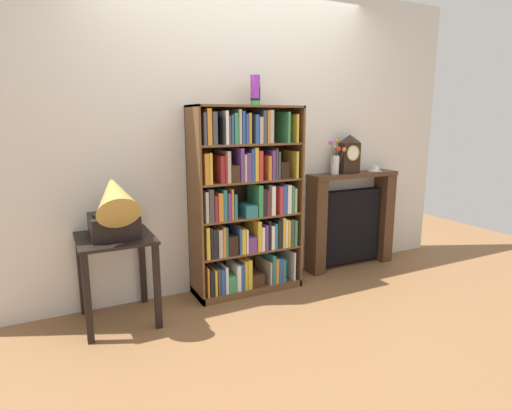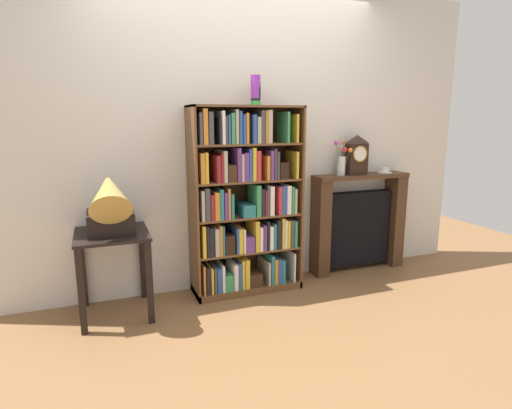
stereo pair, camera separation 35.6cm
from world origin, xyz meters
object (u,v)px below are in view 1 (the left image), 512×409
Objects in this scene: mantel_clock at (349,154)px; teacup_with_saucer at (375,169)px; bookshelf at (245,207)px; flower_vase at (336,160)px; side_table_left at (116,257)px; cup_stack at (255,90)px; fireplace_mantel at (350,220)px; gramophone at (114,207)px.

mantel_clock is 0.37m from teacup_with_saucer.
bookshelf is 1.05m from flower_vase.
teacup_with_saucer is (0.34, 0.00, -0.16)m from mantel_clock.
side_table_left is at bearing -175.14° from bookshelf.
cup_stack is 1.64m from fireplace_mantel.
side_table_left is 2.60m from teacup_with_saucer.
flower_vase is at bearing 2.72° from cup_stack.
cup_stack reaches higher than fireplace_mantel.
gramophone reaches higher than fireplace_mantel.
flower_vase reaches higher than fireplace_mantel.
cup_stack is 1.69m from side_table_left.
bookshelf is at bearing -175.66° from fireplace_mantel.
bookshelf reaches higher than flower_vase.
fireplace_mantel is at bearing 6.62° from gramophone.
teacup_with_saucer reaches higher than side_table_left.
bookshelf is at bearing -175.69° from flower_vase.
gramophone is 3.86× the size of teacup_with_saucer.
bookshelf is 1.24m from fireplace_mantel.
side_table_left is at bearing -175.78° from mantel_clock.
fireplace_mantel is 2.96× the size of flower_vase.
flower_vase is 2.34× the size of teacup_with_saucer.
side_table_left is at bearing -175.42° from fireplace_mantel.
mantel_clock is at bearing -179.53° from teacup_with_saucer.
fireplace_mantel is at bearing 4.46° from flower_vase.
cup_stack reaches higher than gramophone.
cup_stack is at bearing 9.84° from gramophone.
side_table_left is at bearing -175.41° from flower_vase.
mantel_clock is 1.13× the size of flower_vase.
flower_vase reaches higher than side_table_left.
teacup_with_saucer is at bearing 1.77° from cup_stack.
mantel_clock is (1.14, 0.07, 0.40)m from bookshelf.
flower_vase is (0.99, 0.07, 0.35)m from bookshelf.
cup_stack is 1.72× the size of teacup_with_saucer.
fireplace_mantel is 0.67m from mantel_clock.
gramophone is at bearing -174.45° from teacup_with_saucer.
cup_stack is at bearing -177.28° from flower_vase.
cup_stack is at bearing -176.93° from fireplace_mantel.
bookshelf reaches higher than side_table_left.
bookshelf is 1.63× the size of fireplace_mantel.
mantel_clock is at bearing -163.20° from fireplace_mantel.
bookshelf is 1.50m from teacup_with_saucer.
mantel_clock is (1.03, 0.04, -0.56)m from cup_stack.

